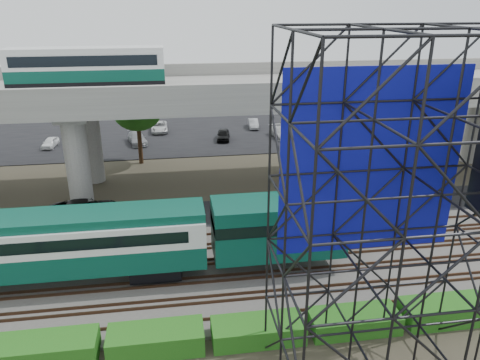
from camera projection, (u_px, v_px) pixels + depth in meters
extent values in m
plane|color=#474233|center=(227.00, 291.00, 27.24)|extent=(140.00, 140.00, 0.00)
cube|color=slate|center=(223.00, 271.00, 29.05)|extent=(90.00, 12.00, 0.20)
cube|color=black|center=(211.00, 214.00, 36.90)|extent=(90.00, 5.00, 0.08)
cube|color=black|center=(194.00, 135.00, 58.57)|extent=(90.00, 18.00, 0.08)
cube|color=#466673|center=(186.00, 100.00, 78.86)|extent=(140.00, 40.00, 0.03)
cube|color=#472D1E|center=(234.00, 316.00, 24.63)|extent=(90.00, 0.08, 0.16)
cube|color=#472D1E|center=(230.00, 300.00, 25.96)|extent=(90.00, 0.08, 0.16)
cube|color=#472D1E|center=(229.00, 294.00, 26.47)|extent=(90.00, 0.08, 0.16)
cube|color=#472D1E|center=(226.00, 280.00, 27.80)|extent=(90.00, 0.08, 0.16)
cube|color=#472D1E|center=(225.00, 275.00, 28.32)|extent=(90.00, 0.08, 0.16)
cube|color=#472D1E|center=(222.00, 263.00, 29.64)|extent=(90.00, 0.08, 0.16)
cube|color=#472D1E|center=(221.00, 258.00, 30.16)|extent=(90.00, 0.08, 0.16)
cube|color=#472D1E|center=(219.00, 247.00, 31.49)|extent=(90.00, 0.08, 0.16)
cube|color=#472D1E|center=(218.00, 243.00, 32.00)|extent=(90.00, 0.08, 0.16)
cube|color=#472D1E|center=(216.00, 234.00, 33.33)|extent=(90.00, 0.08, 0.16)
cube|color=black|center=(156.00, 267.00, 28.22)|extent=(3.00, 2.20, 0.90)
cube|color=#0A4738|center=(40.00, 258.00, 26.90)|extent=(19.00, 3.00, 1.40)
cube|color=silver|center=(36.00, 236.00, 26.38)|extent=(19.00, 3.00, 1.50)
cube|color=#0A4738|center=(33.00, 220.00, 26.01)|extent=(19.00, 2.60, 0.50)
cube|color=black|center=(55.00, 234.00, 26.50)|extent=(15.00, 3.06, 0.70)
cube|color=#0A4738|center=(278.00, 226.00, 28.48)|extent=(8.00, 3.00, 3.40)
cube|color=#9E9B93|center=(203.00, 93.00, 38.88)|extent=(80.00, 12.00, 1.20)
cube|color=#9E9B93|center=(208.00, 92.00, 33.16)|extent=(80.00, 0.50, 1.10)
cube|color=#9E9B93|center=(198.00, 69.00, 43.76)|extent=(80.00, 0.50, 1.10)
cylinder|color=#9E9B93|center=(78.00, 165.00, 35.93)|extent=(1.80, 1.80, 8.00)
cylinder|color=#9E9B93|center=(91.00, 140.00, 42.38)|extent=(1.80, 1.80, 8.00)
cube|color=#9E9B93|center=(79.00, 108.00, 37.82)|extent=(2.40, 9.00, 0.60)
cylinder|color=#9E9B93|center=(328.00, 153.00, 38.70)|extent=(1.80, 1.80, 8.00)
cylinder|color=#9E9B93|center=(305.00, 131.00, 45.16)|extent=(1.80, 1.80, 8.00)
cube|color=#9E9B93|center=(318.00, 100.00, 40.59)|extent=(2.40, 9.00, 0.60)
cylinder|color=#9E9B93|center=(475.00, 124.00, 47.66)|extent=(1.80, 1.80, 8.00)
cube|color=black|center=(89.00, 84.00, 37.28)|extent=(12.00, 2.50, 0.70)
cube|color=#0A4738|center=(88.00, 74.00, 36.99)|extent=(12.00, 2.50, 0.90)
cube|color=silver|center=(86.00, 60.00, 36.60)|extent=(12.00, 2.50, 1.30)
cube|color=black|center=(86.00, 59.00, 36.58)|extent=(11.00, 2.56, 0.80)
cube|color=silver|center=(85.00, 49.00, 36.31)|extent=(12.00, 2.40, 0.30)
cube|color=#0D1196|center=(372.00, 163.00, 20.11)|extent=(8.10, 0.08, 8.25)
cube|color=#175814|center=(47.00, 350.00, 21.81)|extent=(4.60, 1.80, 1.20)
cube|color=#175814|center=(156.00, 340.00, 22.51)|extent=(4.60, 1.80, 1.15)
cube|color=#175814|center=(258.00, 331.00, 23.23)|extent=(4.60, 1.80, 1.03)
cube|color=#175814|center=(354.00, 321.00, 23.92)|extent=(4.60, 1.80, 1.01)
cube|color=#175814|center=(445.00, 311.00, 24.60)|extent=(4.60, 1.80, 1.12)
cylinder|color=#382314|center=(372.00, 169.00, 39.84)|extent=(0.44, 0.44, 4.80)
ellipsoid|color=#175814|center=(376.00, 132.00, 38.68)|extent=(4.94, 4.94, 4.18)
cylinder|color=#382314|center=(140.00, 141.00, 47.66)|extent=(0.44, 0.44, 4.80)
ellipsoid|color=#175814|center=(137.00, 110.00, 46.51)|extent=(4.94, 4.94, 4.18)
imported|color=black|center=(85.00, 210.00, 35.61)|extent=(5.77, 2.90, 1.57)
imported|color=white|center=(50.00, 143.00, 53.30)|extent=(1.66, 3.30, 1.08)
imported|color=#ACB0B4|center=(80.00, 130.00, 58.23)|extent=(1.31, 3.72, 1.23)
imported|color=gray|center=(137.00, 138.00, 54.62)|extent=(2.70, 4.67, 1.27)
imported|color=silver|center=(159.00, 127.00, 59.59)|extent=(2.11, 4.41, 1.21)
imported|color=black|center=(223.00, 135.00, 56.03)|extent=(1.97, 3.83, 1.25)
imported|color=gray|center=(253.00, 124.00, 61.30)|extent=(1.46, 3.49, 1.12)
imported|color=silver|center=(280.00, 132.00, 57.01)|extent=(2.33, 4.50, 1.25)
imported|color=silver|center=(308.00, 121.00, 62.30)|extent=(2.91, 4.71, 1.22)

